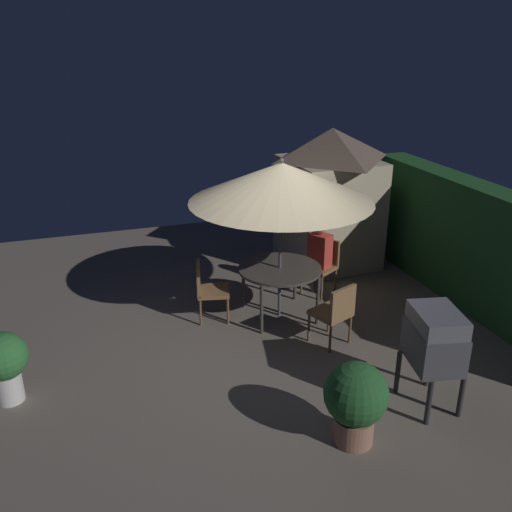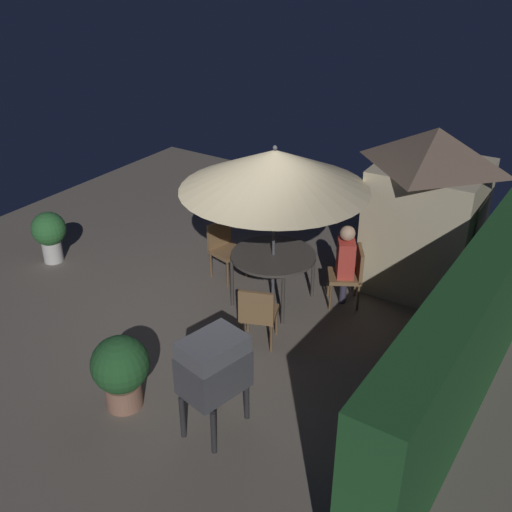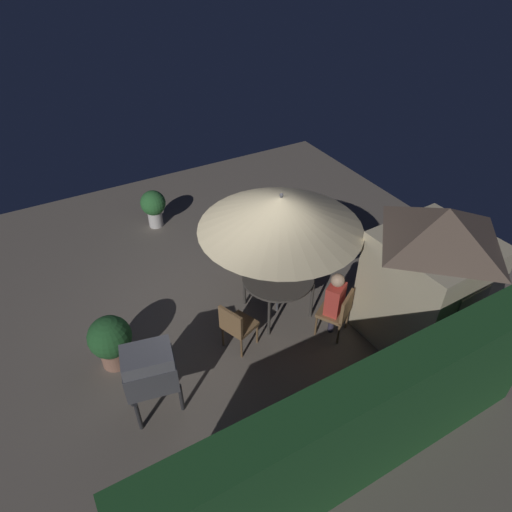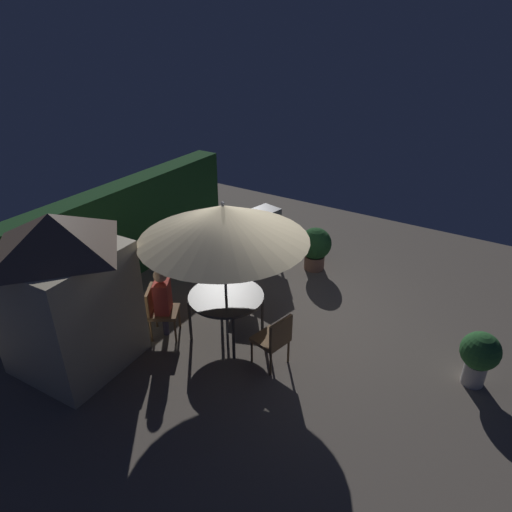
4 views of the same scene
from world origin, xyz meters
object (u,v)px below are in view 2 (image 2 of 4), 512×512
patio_table (273,258)px  potted_plant_by_shed (49,233)px  garden_shed (428,208)px  chair_near_shed (350,272)px  potted_plant_by_grill (121,369)px  patio_umbrella (275,170)px  bbq_grill (214,367)px  person_in_red (346,256)px  chair_far_side (225,246)px  chair_toward_hedge (258,312)px

patio_table → potted_plant_by_shed: bearing=-75.4°
garden_shed → chair_near_shed: garden_shed is taller
potted_plant_by_grill → potted_plant_by_shed: bearing=-118.5°
chair_near_shed → patio_umbrella: bearing=-59.1°
chair_near_shed → potted_plant_by_grill: (3.44, -1.22, 0.00)m
patio_umbrella → potted_plant_by_grill: (2.86, -0.25, -1.56)m
bbq_grill → chair_near_shed: 3.17m
person_in_red → chair_far_side: bearing=-81.3°
bbq_grill → patio_umbrella: bearing=-161.5°
patio_table → patio_umbrella: bearing=-18.4°
bbq_grill → chair_toward_hedge: 1.63m
garden_shed → chair_near_shed: size_ratio=2.76×
patio_umbrella → chair_toward_hedge: bearing=21.8°
chair_far_side → person_in_red: person_in_red is taller
patio_umbrella → chair_toward_hedge: 1.91m
bbq_grill → potted_plant_by_grill: size_ratio=1.30×
chair_near_shed → person_in_red: bearing=-59.1°
garden_shed → bbq_grill: bearing=-9.9°
patio_table → potted_plant_by_grill: size_ratio=1.34×
patio_table → chair_near_shed: size_ratio=1.37×
patio_umbrella → patio_table: bearing=161.6°
chair_toward_hedge → chair_near_shed: bearing=161.1°
bbq_grill → garden_shed: bearing=170.1°
chair_far_side → potted_plant_by_shed: (1.21, -2.68, 0.00)m
patio_umbrella → chair_far_side: (-0.24, -1.05, -1.56)m
chair_near_shed → bbq_grill: bearing=-2.0°
chair_near_shed → potted_plant_by_grill: size_ratio=0.97×
chair_far_side → chair_toward_hedge: 1.94m
chair_near_shed → potted_plant_by_grill: bearing=-19.5°
chair_near_shed → person_in_red: person_in_red is taller
patio_table → bbq_grill: bbq_grill is taller
garden_shed → potted_plant_by_shed: (2.72, -5.34, -0.74)m
bbq_grill → potted_plant_by_shed: 4.87m
bbq_grill → chair_far_side: size_ratio=1.33×
patio_umbrella → person_in_red: 1.66m
patio_table → chair_far_side: 1.10m
chair_far_side → garden_shed: bearing=119.5°
patio_table → chair_toward_hedge: size_ratio=1.37×
garden_shed → chair_toward_hedge: size_ratio=2.76×
potted_plant_by_grill → person_in_red: person_in_red is taller
garden_shed → bbq_grill: size_ratio=2.07×
potted_plant_by_shed → potted_plant_by_grill: size_ratio=0.95×
garden_shed → person_in_red: (1.21, -0.72, -0.48)m
potted_plant_by_shed → garden_shed: bearing=117.0°
patio_umbrella → bbq_grill: patio_umbrella is taller
patio_umbrella → person_in_red: (-0.53, 0.89, -1.29)m
patio_table → person_in_red: 1.04m
bbq_grill → potted_plant_by_shed: bbq_grill is taller
chair_far_side → potted_plant_by_grill: bearing=14.4°
chair_near_shed → chair_toward_hedge: same height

